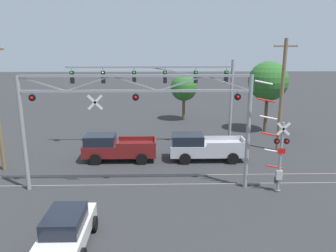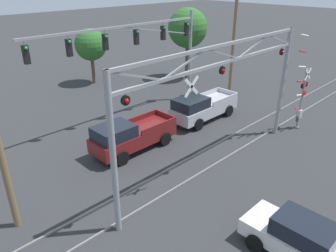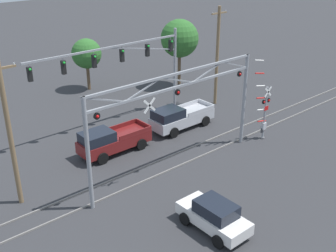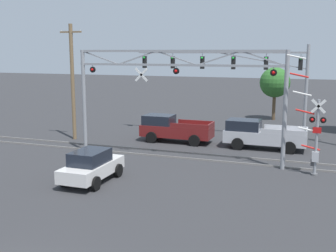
{
  "view_description": "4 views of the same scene",
  "coord_description": "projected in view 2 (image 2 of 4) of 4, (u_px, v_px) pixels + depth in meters",
  "views": [
    {
      "loc": [
        1.36,
        -2.48,
        8.45
      ],
      "look_at": [
        1.88,
        18.27,
        3.21
      ],
      "focal_mm": 35.0,
      "sensor_mm": 36.0,
      "label": 1
    },
    {
      "loc": [
        -12.46,
        6.8,
        9.65
      ],
      "look_at": [
        -0.62,
        18.78,
        1.82
      ],
      "focal_mm": 35.0,
      "sensor_mm": 36.0,
      "label": 2
    },
    {
      "loc": [
        -16.28,
        -2.35,
        14.27
      ],
      "look_at": [
        -0.72,
        15.83,
        3.43
      ],
      "focal_mm": 45.0,
      "sensor_mm": 36.0,
      "label": 3
    },
    {
      "loc": [
        8.33,
        -8.53,
        6.69
      ],
      "look_at": [
        -0.7,
        16.24,
        2.01
      ],
      "focal_mm": 45.0,
      "sensor_mm": 36.0,
      "label": 4
    }
  ],
  "objects": [
    {
      "name": "rail_track_far",
      "position": [
        191.0,
        157.0,
        18.88
      ],
      "size": [
        80.0,
        0.08,
        0.1
      ],
      "primitive_type": "cube",
      "color": "gray",
      "rests_on": "ground_plane"
    },
    {
      "name": "sedan_waiting",
      "position": [
        300.0,
        238.0,
        11.98
      ],
      "size": [
        2.02,
        4.07,
        1.69
      ],
      "color": "silver",
      "rests_on": "ground_plane"
    },
    {
      "name": "rail_track_near",
      "position": [
        211.0,
        167.0,
        17.95
      ],
      "size": [
        80.0,
        0.08,
        0.1
      ],
      "primitive_type": "cube",
      "color": "gray",
      "rests_on": "ground_plane"
    },
    {
      "name": "crossing_signal_mast",
      "position": [
        301.0,
        98.0,
        21.59
      ],
      "size": [
        2.21,
        0.35,
        6.55
      ],
      "color": "gray",
      "rests_on": "ground_plane"
    },
    {
      "name": "pickup_truck_lead",
      "position": [
        130.0,
        136.0,
        19.3
      ],
      "size": [
        5.33,
        2.14,
        1.98
      ],
      "color": "maroon",
      "rests_on": "ground_plane"
    },
    {
      "name": "pickup_truck_following",
      "position": [
        202.0,
        107.0,
        23.39
      ],
      "size": [
        5.56,
        2.14,
        1.98
      ],
      "color": "#B7B7BC",
      "rests_on": "ground_plane"
    },
    {
      "name": "crossing_gantry",
      "position": [
        221.0,
        88.0,
        15.82
      ],
      "size": [
        13.22,
        0.28,
        6.79
      ],
      "color": "gray",
      "rests_on": "ground_plane"
    },
    {
      "name": "background_tree_beyond_span",
      "position": [
        188.0,
        28.0,
        31.45
      ],
      "size": [
        3.79,
        3.79,
        6.86
      ],
      "color": "brown",
      "rests_on": "ground_plane"
    },
    {
      "name": "traffic_signal_span",
      "position": [
        149.0,
        43.0,
        22.93
      ],
      "size": [
        13.62,
        0.39,
        7.21
      ],
      "color": "gray",
      "rests_on": "ground_plane"
    },
    {
      "name": "background_tree_far_left_verge",
      "position": [
        91.0,
        45.0,
        30.39
      ],
      "size": [
        2.95,
        2.95,
        5.18
      ],
      "color": "brown",
      "rests_on": "ground_plane"
    },
    {
      "name": "utility_pole_right",
      "position": [
        234.0,
        41.0,
        27.24
      ],
      "size": [
        1.8,
        0.28,
        8.86
      ],
      "color": "brown",
      "rests_on": "ground_plane"
    }
  ]
}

